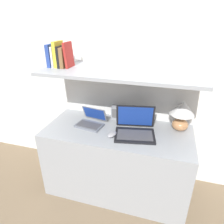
{
  "coord_description": "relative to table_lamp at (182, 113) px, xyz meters",
  "views": [
    {
      "loc": [
        0.41,
        -1.3,
        1.72
      ],
      "look_at": [
        -0.06,
        0.31,
        0.92
      ],
      "focal_mm": 32.0,
      "sensor_mm": 36.0,
      "label": 1
    }
  ],
  "objects": [
    {
      "name": "ground_plane",
      "position": [
        -0.57,
        -0.49,
        -0.91
      ],
      "size": [
        12.0,
        12.0,
        0.0
      ],
      "primitive_type": "plane",
      "color": "#7A664C"
    },
    {
      "name": "laptop_small",
      "position": [
        -0.86,
        -0.15,
        -0.15
      ],
      "size": [
        0.29,
        0.27,
        0.17
      ],
      "color": "slate",
      "rests_on": "desk"
    },
    {
      "name": "book_yellow",
      "position": [
        -1.17,
        -0.11,
        0.5
      ],
      "size": [
        0.03,
        0.15,
        0.23
      ],
      "color": "gold",
      "rests_on": "shelf"
    },
    {
      "name": "book_blue",
      "position": [
        -1.24,
        -0.11,
        0.48
      ],
      "size": [
        0.04,
        0.17,
        0.2
      ],
      "color": "#284293",
      "rests_on": "shelf"
    },
    {
      "name": "wall_back",
      "position": [
        -0.57,
        0.2,
        0.29
      ],
      "size": [
        6.0,
        0.05,
        2.4
      ],
      "color": "white",
      "rests_on": "ground_plane"
    },
    {
      "name": "book_white",
      "position": [
        -1.2,
        -0.11,
        0.47
      ],
      "size": [
        0.02,
        0.14,
        0.18
      ],
      "color": "silver",
      "rests_on": "shelf"
    },
    {
      "name": "table_lamp",
      "position": [
        0.0,
        0.0,
        0.0
      ],
      "size": [
        0.23,
        0.23,
        0.3
      ],
      "color": "#B27A4C",
      "rests_on": "desk"
    },
    {
      "name": "laptop_large",
      "position": [
        -0.4,
        -0.2,
        -0.13
      ],
      "size": [
        0.41,
        0.36,
        0.25
      ],
      "color": "black",
      "rests_on": "desk"
    },
    {
      "name": "computer_mouse",
      "position": [
        -0.6,
        -0.29,
        -0.16
      ],
      "size": [
        0.09,
        0.13,
        0.04
      ],
      "color": "#99999E",
      "rests_on": "desk"
    },
    {
      "name": "desk",
      "position": [
        -0.57,
        -0.18,
        -0.55
      ],
      "size": [
        1.42,
        0.63,
        0.73
      ],
      "color": "#999EA3",
      "rests_on": "ground_plane"
    },
    {
      "name": "book_red",
      "position": [
        -1.06,
        -0.11,
        0.49
      ],
      "size": [
        0.04,
        0.15,
        0.23
      ],
      "color": "#A82823",
      "rests_on": "shelf"
    },
    {
      "name": "router_box",
      "position": [
        -0.65,
        0.06,
        -0.11
      ],
      "size": [
        0.11,
        0.07,
        0.14
      ],
      "color": "gray",
      "rests_on": "desk"
    },
    {
      "name": "book_black",
      "position": [
        -1.13,
        -0.11,
        0.48
      ],
      "size": [
        0.02,
        0.18,
        0.19
      ],
      "color": "black",
      "rests_on": "shelf"
    },
    {
      "name": "back_riser",
      "position": [
        -0.57,
        0.15,
        -0.28
      ],
      "size": [
        1.42,
        0.04,
        1.27
      ],
      "color": "white",
      "rests_on": "ground_plane"
    },
    {
      "name": "book_brown",
      "position": [
        -1.1,
        -0.11,
        0.47
      ],
      "size": [
        0.04,
        0.18,
        0.18
      ],
      "color": "brown",
      "rests_on": "shelf"
    },
    {
      "name": "shelf",
      "position": [
        -0.57,
        -0.11,
        0.37
      ],
      "size": [
        1.42,
        0.56,
        0.03
      ],
      "color": "#999EA3",
      "rests_on": "back_riser"
    }
  ]
}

